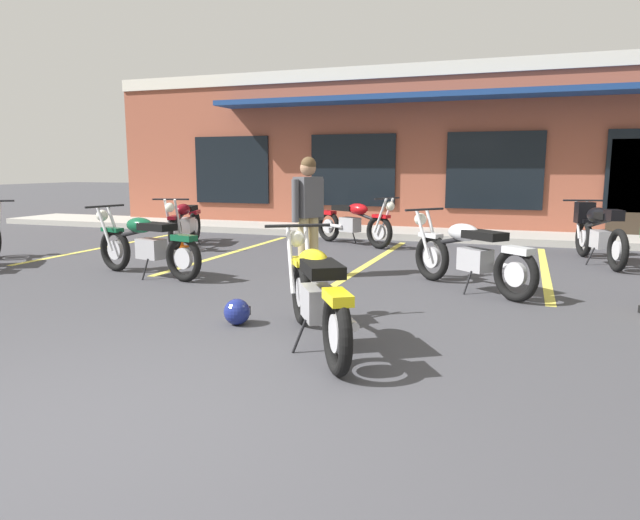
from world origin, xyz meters
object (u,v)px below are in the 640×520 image
object	(u,v)px
motorcycle_orange_scrambler	(146,244)
person_in_shorts_foreground	(308,209)
motorcycle_red_sportbike	(469,254)
motorcycle_silver_naked	(185,222)
traffic_cone	(177,234)
motorcycle_foreground_classic	(316,293)
helmet_on_pavement	(237,312)
motorcycle_cream_vintage	(598,230)
motorcycle_green_cafe_racer	(354,222)

from	to	relation	value
motorcycle_orange_scrambler	person_in_shorts_foreground	distance (m)	2.34
motorcycle_red_sportbike	motorcycle_orange_scrambler	distance (m)	4.43
motorcycle_silver_naked	person_in_shorts_foreground	size ratio (longest dim) A/B	1.22
motorcycle_orange_scrambler	traffic_cone	world-z (taller)	motorcycle_orange_scrambler
motorcycle_foreground_classic	motorcycle_silver_naked	bearing A→B (deg)	131.96
motorcycle_foreground_classic	motorcycle_orange_scrambler	xyz separation A→B (m)	(-3.35, 2.19, 0.00)
motorcycle_silver_naked	motorcycle_red_sportbike	bearing A→B (deg)	-22.51
motorcycle_foreground_classic	helmet_on_pavement	bearing A→B (deg)	159.93
motorcycle_silver_naked	motorcycle_cream_vintage	distance (m)	7.40
motorcycle_green_cafe_racer	motorcycle_cream_vintage	bearing A→B (deg)	-9.04
motorcycle_foreground_classic	motorcycle_cream_vintage	world-z (taller)	same
person_in_shorts_foreground	motorcycle_silver_naked	bearing A→B (deg)	147.42
motorcycle_red_sportbike	motorcycle_orange_scrambler	size ratio (longest dim) A/B	0.84
motorcycle_red_sportbike	traffic_cone	size ratio (longest dim) A/B	3.28
motorcycle_red_sportbike	motorcycle_cream_vintage	world-z (taller)	same
person_in_shorts_foreground	traffic_cone	distance (m)	3.96
motorcycle_orange_scrambler	motorcycle_green_cafe_racer	bearing A→B (deg)	65.86
motorcycle_foreground_classic	motorcycle_green_cafe_racer	size ratio (longest dim) A/B	0.98
motorcycle_foreground_classic	motorcycle_orange_scrambler	world-z (taller)	same
motorcycle_silver_naked	motorcycle_green_cafe_racer	size ratio (longest dim) A/B	1.08
helmet_on_pavement	motorcycle_cream_vintage	bearing A→B (deg)	54.62
motorcycle_red_sportbike	traffic_cone	distance (m)	6.00
motorcycle_foreground_classic	motorcycle_orange_scrambler	bearing A→B (deg)	146.83
motorcycle_green_cafe_racer	helmet_on_pavement	size ratio (longest dim) A/B	7.30
motorcycle_silver_naked	person_in_shorts_foreground	distance (m)	4.07
person_in_shorts_foreground	motorcycle_green_cafe_racer	bearing A→B (deg)	95.48
motorcycle_red_sportbike	motorcycle_green_cafe_racer	bearing A→B (deg)	125.80
motorcycle_foreground_classic	helmet_on_pavement	xyz separation A→B (m)	(-0.96, 0.35, -0.33)
motorcycle_cream_vintage	motorcycle_foreground_classic	bearing A→B (deg)	-116.37
person_in_shorts_foreground	traffic_cone	xyz separation A→B (m)	(-3.41, 1.89, -0.69)
motorcycle_orange_scrambler	motorcycle_cream_vintage	bearing A→B (deg)	29.18
traffic_cone	motorcycle_silver_naked	bearing A→B (deg)	89.40
motorcycle_cream_vintage	traffic_cone	distance (m)	7.43
motorcycle_foreground_classic	person_in_shorts_foreground	distance (m)	3.20
motorcycle_foreground_classic	motorcycle_red_sportbike	distance (m)	2.96
motorcycle_orange_scrambler	motorcycle_cream_vintage	size ratio (longest dim) A/B	1.00
motorcycle_foreground_classic	helmet_on_pavement	distance (m)	1.07
motorcycle_red_sportbike	motorcycle_silver_naked	xyz separation A→B (m)	(-5.63, 2.33, 0.00)
motorcycle_green_cafe_racer	traffic_cone	size ratio (longest dim) A/B	3.58
motorcycle_foreground_classic	traffic_cone	world-z (taller)	motorcycle_foreground_classic
motorcycle_green_cafe_racer	motorcycle_cream_vintage	world-z (taller)	same
motorcycle_cream_vintage	helmet_on_pavement	bearing A→B (deg)	-125.38
motorcycle_red_sportbike	motorcycle_cream_vintage	xyz separation A→B (m)	(1.75, 2.84, 0.07)
motorcycle_red_sportbike	person_in_shorts_foreground	distance (m)	2.28
traffic_cone	person_in_shorts_foreground	bearing A→B (deg)	-29.00
motorcycle_red_sportbike	motorcycle_silver_naked	world-z (taller)	same
motorcycle_green_cafe_racer	helmet_on_pavement	xyz separation A→B (m)	(0.55, -5.95, -0.33)
motorcycle_red_sportbike	motorcycle_foreground_classic	bearing A→B (deg)	-110.42
motorcycle_orange_scrambler	traffic_cone	size ratio (longest dim) A/B	3.92
helmet_on_pavement	motorcycle_orange_scrambler	bearing A→B (deg)	142.45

